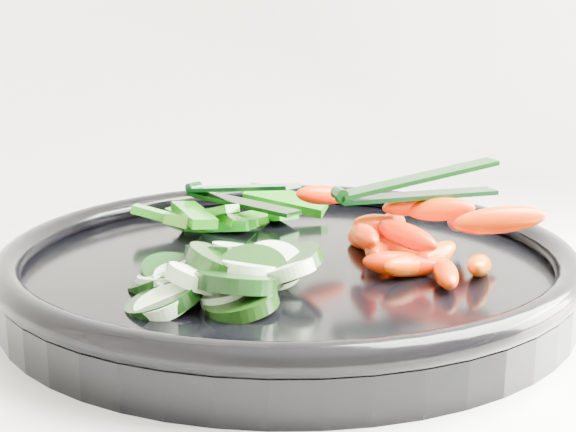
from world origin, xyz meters
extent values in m
cube|color=silver|center=(0.00, 1.70, 0.92)|extent=(2.02, 0.62, 0.03)
cylinder|color=black|center=(-0.22, 1.69, 0.94)|extent=(0.47, 0.47, 0.02)
torus|color=black|center=(-0.22, 1.69, 0.96)|extent=(0.48, 0.48, 0.02)
cylinder|color=black|center=(-0.31, 1.62, 0.96)|extent=(0.05, 0.05, 0.03)
cylinder|color=#D1F4C3|center=(-0.31, 1.61, 0.96)|extent=(0.04, 0.04, 0.02)
cylinder|color=black|center=(-0.29, 1.65, 0.96)|extent=(0.06, 0.06, 0.03)
cylinder|color=#DDF2C2|center=(-0.30, 1.64, 0.96)|extent=(0.04, 0.04, 0.02)
cylinder|color=black|center=(-0.30, 1.66, 0.96)|extent=(0.05, 0.05, 0.03)
cylinder|color=beige|center=(-0.30, 1.64, 0.96)|extent=(0.04, 0.03, 0.02)
cylinder|color=black|center=(-0.27, 1.60, 0.96)|extent=(0.06, 0.06, 0.02)
cylinder|color=beige|center=(-0.28, 1.61, 0.96)|extent=(0.03, 0.03, 0.02)
cylinder|color=black|center=(-0.27, 1.68, 0.96)|extent=(0.05, 0.05, 0.02)
cylinder|color=#DBF1C1|center=(-0.28, 1.66, 0.96)|extent=(0.04, 0.04, 0.02)
cylinder|color=black|center=(-0.29, 1.66, 0.96)|extent=(0.05, 0.06, 0.02)
cylinder|color=beige|center=(-0.31, 1.65, 0.96)|extent=(0.04, 0.04, 0.01)
cylinder|color=black|center=(-0.31, 1.66, 0.96)|extent=(0.05, 0.05, 0.02)
cylinder|color=beige|center=(-0.31, 1.66, 0.96)|extent=(0.05, 0.05, 0.02)
cylinder|color=black|center=(-0.24, 1.63, 0.97)|extent=(0.06, 0.06, 0.03)
cylinder|color=beige|center=(-0.24, 1.62, 0.97)|extent=(0.04, 0.04, 0.02)
cylinder|color=black|center=(-0.27, 1.67, 0.97)|extent=(0.06, 0.06, 0.02)
cylinder|color=#D1EDBE|center=(-0.26, 1.66, 0.97)|extent=(0.05, 0.05, 0.02)
cylinder|color=black|center=(-0.27, 1.64, 0.97)|extent=(0.06, 0.06, 0.03)
cylinder|color=beige|center=(-0.30, 1.62, 0.97)|extent=(0.04, 0.04, 0.02)
cylinder|color=black|center=(-0.26, 1.63, 0.97)|extent=(0.05, 0.05, 0.03)
cylinder|color=beige|center=(-0.25, 1.63, 0.97)|extent=(0.05, 0.05, 0.03)
cylinder|color=black|center=(-0.27, 1.61, 0.97)|extent=(0.06, 0.06, 0.02)
cylinder|color=#CFF2C1|center=(-0.26, 1.63, 0.97)|extent=(0.05, 0.05, 0.02)
ellipsoid|color=#FA5500|center=(-0.14, 1.64, 0.96)|extent=(0.05, 0.03, 0.02)
ellipsoid|color=#FB2F00|center=(-0.16, 1.63, 0.96)|extent=(0.05, 0.03, 0.02)
ellipsoid|color=#E04700|center=(-0.15, 1.61, 0.96)|extent=(0.03, 0.04, 0.02)
ellipsoid|color=#FF0F00|center=(-0.16, 1.70, 0.96)|extent=(0.02, 0.05, 0.03)
ellipsoid|color=#E84100|center=(-0.12, 1.62, 0.96)|extent=(0.04, 0.04, 0.02)
ellipsoid|color=red|center=(-0.17, 1.67, 0.96)|extent=(0.04, 0.05, 0.02)
ellipsoid|color=#EA3900|center=(-0.16, 1.63, 0.96)|extent=(0.04, 0.03, 0.02)
ellipsoid|color=#F22000|center=(-0.15, 1.66, 0.96)|extent=(0.06, 0.03, 0.03)
ellipsoid|color=#EF4700|center=(-0.13, 1.72, 0.96)|extent=(0.02, 0.04, 0.02)
ellipsoid|color=red|center=(-0.18, 1.65, 0.98)|extent=(0.02, 0.05, 0.02)
ellipsoid|color=#E13F00|center=(-0.10, 1.67, 0.98)|extent=(0.04, 0.05, 0.03)
ellipsoid|color=#FC2E00|center=(-0.15, 1.68, 0.98)|extent=(0.04, 0.04, 0.02)
ellipsoid|color=#ED0C00|center=(-0.15, 1.65, 0.98)|extent=(0.03, 0.05, 0.02)
ellipsoid|color=#FF4300|center=(-0.16, 1.67, 0.98)|extent=(0.05, 0.03, 0.02)
ellipsoid|color=#DD3C00|center=(-0.10, 1.66, 0.98)|extent=(0.04, 0.02, 0.02)
ellipsoid|color=red|center=(-0.13, 1.65, 0.99)|extent=(0.04, 0.04, 0.02)
ellipsoid|color=#FF3E00|center=(-0.19, 1.72, 0.99)|extent=(0.04, 0.02, 0.02)
ellipsoid|color=#DE5800|center=(-0.14, 1.67, 0.99)|extent=(0.04, 0.03, 0.02)
ellipsoid|color=red|center=(-0.11, 1.62, 0.99)|extent=(0.06, 0.04, 0.03)
cube|color=#226F0A|center=(-0.22, 1.78, 0.96)|extent=(0.03, 0.05, 0.02)
cube|color=#22740B|center=(-0.23, 1.78, 0.96)|extent=(0.05, 0.04, 0.02)
cube|color=#096209|center=(-0.21, 1.79, 0.96)|extent=(0.04, 0.06, 0.02)
cube|color=#0E6E0A|center=(-0.25, 1.77, 0.96)|extent=(0.05, 0.05, 0.02)
cube|color=#19700A|center=(-0.24, 1.78, 0.96)|extent=(0.06, 0.02, 0.02)
cube|color=#0E6C0A|center=(-0.27, 1.81, 0.96)|extent=(0.03, 0.05, 0.01)
cube|color=#216409|center=(-0.26, 1.79, 0.96)|extent=(0.06, 0.07, 0.03)
cube|color=#196809|center=(-0.26, 1.78, 0.97)|extent=(0.04, 0.05, 0.02)
cube|color=#166609|center=(-0.29, 1.78, 0.97)|extent=(0.04, 0.03, 0.02)
cube|color=#206B0A|center=(-0.27, 1.77, 0.97)|extent=(0.03, 0.06, 0.01)
cube|color=#0D6A0A|center=(-0.19, 1.80, 0.97)|extent=(0.07, 0.05, 0.02)
cylinder|color=black|center=(-0.19, 1.66, 1.00)|extent=(0.01, 0.01, 0.01)
cube|color=black|center=(-0.14, 1.66, 1.00)|extent=(0.11, 0.02, 0.00)
cube|color=black|center=(-0.14, 1.66, 1.01)|extent=(0.11, 0.02, 0.02)
cylinder|color=black|center=(-0.26, 1.83, 0.98)|extent=(0.01, 0.01, 0.01)
cube|color=black|center=(-0.23, 1.78, 0.97)|extent=(0.07, 0.10, 0.00)
cube|color=black|center=(-0.23, 1.78, 0.99)|extent=(0.07, 0.10, 0.02)
camera|label=1|loc=(-0.37, 1.20, 1.11)|focal=50.00mm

